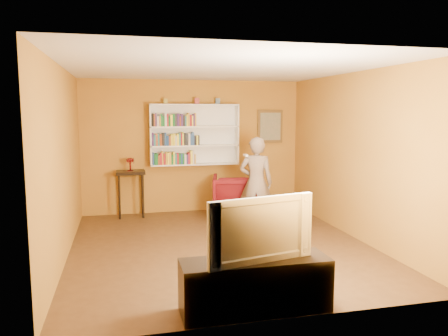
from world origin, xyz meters
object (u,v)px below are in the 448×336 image
at_px(tv_cabinet, 255,285).
at_px(person, 256,183).
at_px(bookshelf, 194,135).
at_px(console_table, 131,179).
at_px(ruby_lustre, 130,161).
at_px(armchair, 237,196).
at_px(television, 256,227).

bearing_deg(tv_cabinet, person, 72.40).
distance_m(bookshelf, tv_cabinet, 4.84).
distance_m(person, tv_cabinet, 3.35).
bearing_deg(bookshelf, console_table, -172.96).
height_order(console_table, tv_cabinet, console_table).
bearing_deg(bookshelf, person, -60.49).
xyz_separation_m(ruby_lustre, armchair, (2.00, -0.58, -0.68)).
relative_size(person, tv_cabinet, 1.05).
relative_size(bookshelf, armchair, 1.93).
xyz_separation_m(ruby_lustre, person, (2.15, -1.35, -0.29)).
height_order(person, tv_cabinet, person).
bearing_deg(bookshelf, ruby_lustre, -172.96).
bearing_deg(television, ruby_lustre, 91.81).
height_order(ruby_lustre, person, person).
xyz_separation_m(armchair, television, (-0.85, -3.92, 0.47)).
height_order(bookshelf, console_table, bookshelf).
distance_m(ruby_lustre, armchair, 2.19).
xyz_separation_m(console_table, armchair, (2.00, -0.58, -0.33)).
relative_size(console_table, armchair, 0.98).
height_order(armchair, person, person).
distance_m(console_table, tv_cabinet, 4.67).
distance_m(bookshelf, armchair, 1.55).
distance_m(console_table, armchair, 2.11).
height_order(person, television, person).
height_order(bookshelf, person, bookshelf).
height_order(console_table, person, person).
distance_m(bookshelf, ruby_lustre, 1.39).
bearing_deg(television, person, 59.91).
height_order(console_table, ruby_lustre, ruby_lustre).
xyz_separation_m(bookshelf, person, (0.85, -1.51, -0.78)).
height_order(tv_cabinet, television, television).
distance_m(ruby_lustre, tv_cabinet, 4.72).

